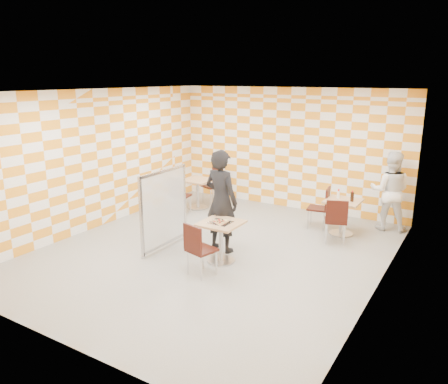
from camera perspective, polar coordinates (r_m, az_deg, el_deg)
name	(u,v)px	position (r m, az deg, el deg)	size (l,w,h in m)	color
room_shell	(229,170)	(8.43, 0.63, 2.90)	(7.00, 7.00, 7.00)	gray
main_table	(221,235)	(7.82, -0.41, -5.64)	(0.70, 0.70, 0.75)	tan
second_table	(342,211)	(9.50, 15.20, -2.44)	(0.70, 0.70, 0.75)	tan
empty_table	(198,189)	(11.02, -3.45, 0.45)	(0.70, 0.70, 0.75)	tan
chair_main_front	(198,246)	(7.25, -3.47, -7.06)	(0.51, 0.52, 0.92)	black
chair_second_front	(336,218)	(8.92, 14.43, -3.27)	(0.55, 0.55, 0.92)	black
chair_second_side	(322,205)	(9.74, 12.71, -1.62)	(0.49, 0.48, 0.92)	black
chair_empty_near	(179,193)	(10.51, -5.93, -0.12)	(0.49, 0.50, 0.92)	black
chair_empty_far	(215,182)	(11.52, -1.25, 1.29)	(0.53, 0.54, 0.92)	black
partition	(164,209)	(8.47, -7.83, -2.16)	(0.08, 1.38, 1.55)	white
man_dark	(221,201)	(8.20, -0.37, -1.20)	(0.71, 0.47, 1.96)	black
man_white	(390,191)	(10.04, 20.85, 0.12)	(0.84, 0.65, 1.73)	white
pizza_on_foil	(220,222)	(7.72, -0.47, -3.87)	(0.40, 0.40, 0.04)	silver
sport_bottle	(338,194)	(9.53, 14.71, -0.28)	(0.06, 0.06, 0.20)	white
soda_bottle	(352,196)	(9.37, 16.40, -0.57)	(0.07, 0.07, 0.23)	black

